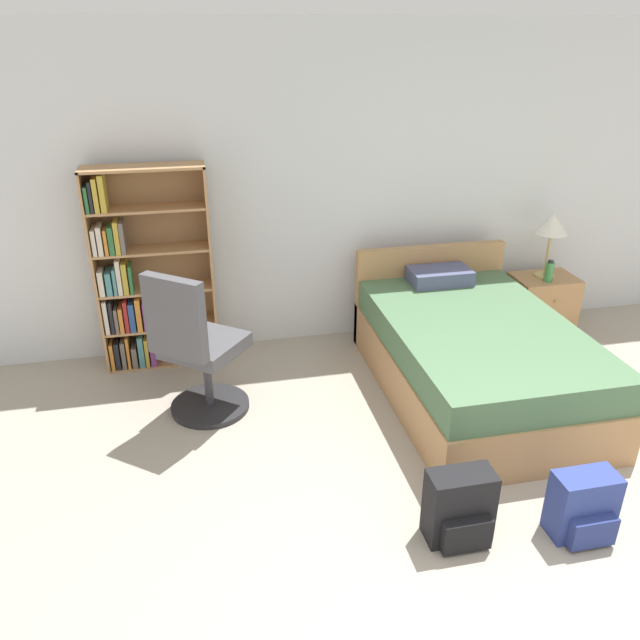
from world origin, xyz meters
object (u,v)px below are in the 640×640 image
(nightstand, at_px, (541,303))
(backpack_blue, at_px, (583,507))
(bed, at_px, (472,354))
(backpack_black, at_px, (460,508))
(water_bottle, at_px, (549,272))
(bookshelf, at_px, (141,278))
(office_chair, at_px, (197,352))
(table_lamp, at_px, (552,226))

(nightstand, xyz_separation_m, backpack_blue, (-1.11, -2.38, -0.07))
(bed, xyz_separation_m, backpack_black, (-0.70, -1.41, -0.11))
(backpack_blue, bearing_deg, water_bottle, 64.82)
(bookshelf, relative_size, backpack_black, 3.88)
(bookshelf, bearing_deg, office_chair, -66.46)
(bookshelf, bearing_deg, nightstand, -1.52)
(bookshelf, xyz_separation_m, office_chair, (0.38, -0.87, -0.24))
(bed, relative_size, nightstand, 3.76)
(table_lamp, height_order, water_bottle, table_lamp)
(backpack_blue, height_order, backpack_black, backpack_black)
(office_chair, xyz_separation_m, backpack_blue, (1.97, -1.60, -0.33))
(office_chair, distance_m, backpack_blue, 2.56)
(bed, xyz_separation_m, nightstand, (1.07, 0.86, -0.05))
(bookshelf, bearing_deg, backpack_blue, -46.48)
(nightstand, relative_size, backpack_blue, 1.42)
(nightstand, bearing_deg, bed, -141.34)
(water_bottle, bearing_deg, nightstand, 69.10)
(bookshelf, xyz_separation_m, bed, (2.39, -0.95, -0.44))
(office_chair, distance_m, nightstand, 3.19)
(table_lamp, bearing_deg, water_bottle, -104.78)
(bed, bearing_deg, table_lamp, 39.27)
(bed, relative_size, office_chair, 1.83)
(office_chair, bearing_deg, nightstand, 14.20)
(water_bottle, xyz_separation_m, backpack_black, (-1.74, -2.17, -0.40))
(office_chair, height_order, backpack_black, office_chair)
(bookshelf, relative_size, table_lamp, 2.81)
(bookshelf, height_order, backpack_black, bookshelf)
(backpack_black, bearing_deg, backpack_blue, -9.81)
(office_chair, relative_size, water_bottle, 5.79)
(office_chair, height_order, backpack_blue, office_chair)
(bed, height_order, backpack_black, bed)
(bed, bearing_deg, nightstand, 38.66)
(office_chair, bearing_deg, backpack_blue, -39.13)
(bookshelf, bearing_deg, backpack_black, -54.44)
(nightstand, bearing_deg, water_bottle, -110.90)
(nightstand, xyz_separation_m, backpack_black, (-1.77, -2.27, -0.06))
(backpack_black, bearing_deg, water_bottle, 51.31)
(table_lamp, height_order, backpack_black, table_lamp)
(water_bottle, distance_m, backpack_blue, 2.56)
(bookshelf, xyz_separation_m, backpack_blue, (2.35, -2.47, -0.57))
(backpack_black, bearing_deg, nightstand, 51.95)
(water_bottle, relative_size, backpack_black, 0.47)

